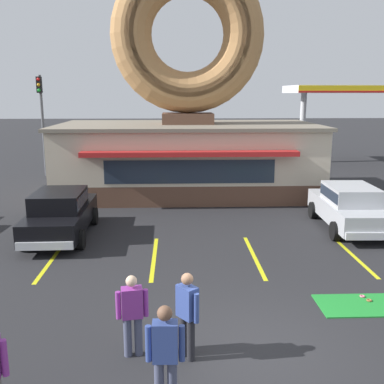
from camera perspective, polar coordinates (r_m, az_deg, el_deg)
ground_plane at (r=9.14m, az=7.71°, el=-19.32°), size 160.00×160.00×0.00m
donut_shop_building at (r=21.62m, az=-0.55°, el=9.66°), size 12.30×6.75×10.96m
mini_donut_far_right at (r=11.74m, az=20.81°, el=-12.27°), size 0.13×0.13×0.04m
mini_donut_extra at (r=11.58m, az=21.57°, el=-12.67°), size 0.13×0.13×0.04m
car_black at (r=15.80m, az=-16.35°, el=-2.43°), size 2.05×4.59×1.60m
car_silver at (r=17.01m, az=19.32°, el=-1.59°), size 2.09×4.61×1.60m
pedestrian_blue_sweater_man at (r=8.41m, az=-0.61°, el=-14.96°), size 0.43×0.49×1.67m
pedestrian_clipboard_woman at (r=8.57m, az=-7.59°, el=-14.88°), size 0.59×0.30×1.59m
pedestrian_beanie_man at (r=7.17m, az=-3.41°, el=-19.77°), size 0.60×0.25×1.74m
trash_bin at (r=20.18m, az=17.43°, el=-0.42°), size 0.57×0.57×0.97m
traffic_light_pole at (r=27.55m, az=-18.55°, el=9.57°), size 0.28×0.47×5.80m
gas_station_canopy at (r=33.42m, az=19.97°, el=11.84°), size 9.00×4.46×5.30m
parking_stripe_far_left at (r=14.01m, az=-17.32°, el=-8.14°), size 0.12×3.60×0.01m
parking_stripe_left at (r=13.54m, az=-4.84°, el=-8.32°), size 0.12×3.60×0.01m
parking_stripe_mid_left at (r=13.72m, az=7.90°, el=-8.11°), size 0.12×3.60×0.01m
parking_stripe_centre at (r=14.54m, az=19.73°, el=-7.55°), size 0.12×3.60×0.01m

